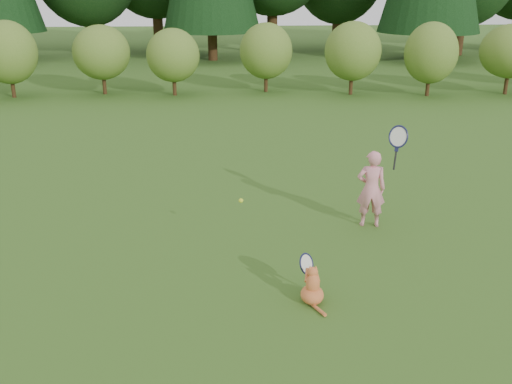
{
  "coord_description": "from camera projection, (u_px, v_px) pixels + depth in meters",
  "views": [
    {
      "loc": [
        -0.46,
        -7.87,
        3.88
      ],
      "look_at": [
        0.2,
        0.8,
        0.7
      ],
      "focal_mm": 40.0,
      "sensor_mm": 36.0,
      "label": 1
    }
  ],
  "objects": [
    {
      "name": "ground",
      "position": [
        247.0,
        253.0,
        8.73
      ],
      "size": [
        100.0,
        100.0,
        0.0
      ],
      "primitive_type": "plane",
      "color": "#2E4D15",
      "rests_on": "ground"
    },
    {
      "name": "shrub_row",
      "position": [
        225.0,
        57.0,
        20.42
      ],
      "size": [
        28.0,
        3.0,
        2.8
      ],
      "primitive_type": null,
      "color": "#507223",
      "rests_on": "ground"
    },
    {
      "name": "child",
      "position": [
        372.0,
        187.0,
        9.5
      ],
      "size": [
        0.78,
        0.53,
        1.97
      ],
      "rotation": [
        0.0,
        0.0,
        2.99
      ],
      "color": "pink",
      "rests_on": "ground"
    },
    {
      "name": "tennis_ball",
      "position": [
        241.0,
        201.0,
        8.73
      ],
      "size": [
        0.07,
        0.07,
        0.07
      ],
      "color": "#A6CC18",
      "rests_on": "ground"
    },
    {
      "name": "cat",
      "position": [
        312.0,
        283.0,
        7.32
      ],
      "size": [
        0.39,
        0.75,
        0.68
      ],
      "rotation": [
        0.0,
        0.0,
        -0.04
      ],
      "color": "#C65426",
      "rests_on": "ground"
    }
  ]
}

